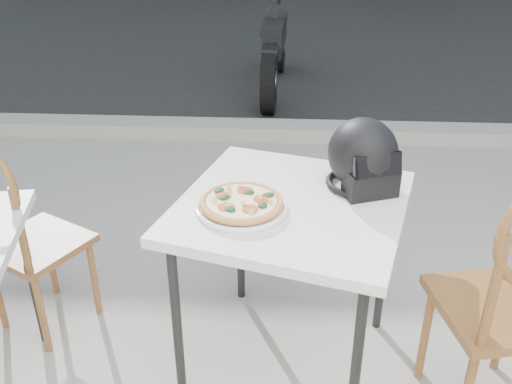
# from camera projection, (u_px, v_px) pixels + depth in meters

# --- Properties ---
(street_asphalt) EXTENTS (30.00, 8.00, 0.00)m
(street_asphalt) POSITION_uv_depth(u_px,v_px,m) (324.00, 32.00, 8.22)
(street_asphalt) COLOR black
(street_asphalt) RESTS_ON ground
(curb) EXTENTS (30.00, 0.25, 0.12)m
(curb) POSITION_uv_depth(u_px,v_px,m) (348.00, 132.00, 4.67)
(curb) COLOR gray
(curb) RESTS_ON ground
(cafe_table_main) EXTENTS (1.02, 1.02, 0.78)m
(cafe_table_main) POSITION_uv_depth(u_px,v_px,m) (291.00, 218.00, 2.17)
(cafe_table_main) COLOR white
(cafe_table_main) RESTS_ON ground
(plate) EXTENTS (0.35, 0.35, 0.02)m
(plate) POSITION_uv_depth(u_px,v_px,m) (242.00, 208.00, 2.07)
(plate) COLOR white
(plate) RESTS_ON cafe_table_main
(pizza) EXTENTS (0.31, 0.31, 0.04)m
(pizza) POSITION_uv_depth(u_px,v_px,m) (241.00, 202.00, 2.06)
(pizza) COLOR #DA954F
(pizza) RESTS_ON plate
(helmet) EXTENTS (0.35, 0.36, 0.28)m
(helmet) POSITION_uv_depth(u_px,v_px,m) (363.00, 158.00, 2.19)
(helmet) COLOR black
(helmet) RESTS_ON cafe_table_main
(cafe_chair_side) EXTENTS (0.51, 0.51, 0.99)m
(cafe_chair_side) POSITION_uv_depth(u_px,v_px,m) (19.00, 228.00, 2.41)
(cafe_chair_side) COLOR brown
(cafe_chair_side) RESTS_ON ground
(motorcycle) EXTENTS (0.51, 1.97, 0.98)m
(motorcycle) POSITION_uv_depth(u_px,v_px,m) (275.00, 48.00, 5.66)
(motorcycle) COLOR black
(motorcycle) RESTS_ON street_asphalt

